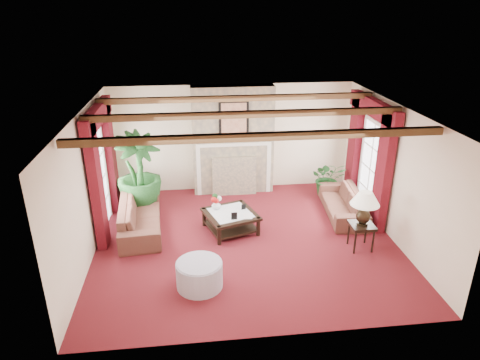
{
  "coord_description": "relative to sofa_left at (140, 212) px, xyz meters",
  "views": [
    {
      "loc": [
        -1.01,
        -7.55,
        4.53
      ],
      "look_at": [
        -0.08,
        0.4,
        1.18
      ],
      "focal_mm": 32.0,
      "sensor_mm": 36.0,
      "label": 1
    }
  ],
  "objects": [
    {
      "name": "sofa_right",
      "position": [
        4.54,
        0.2,
        -0.04
      ],
      "size": [
        2.03,
        0.94,
        0.75
      ],
      "primitive_type": "imported",
      "rotation": [
        0.0,
        0.0,
        -1.67
      ],
      "color": "#330E14",
      "rests_on": "ground"
    },
    {
      "name": "ceiling",
      "position": [
        2.18,
        -0.72,
        2.29
      ],
      "size": [
        6.0,
        6.0,
        0.0
      ],
      "primitive_type": "plane",
      "rotation": [
        3.14,
        0.0,
        0.0
      ],
      "color": "white",
      "rests_on": "floor"
    },
    {
      "name": "floor",
      "position": [
        2.18,
        -0.72,
        -0.41
      ],
      "size": [
        6.0,
        6.0,
        0.0
      ],
      "primitive_type": "plane",
      "color": "#420B14",
      "rests_on": "ground"
    },
    {
      "name": "small_plant",
      "position": [
        4.5,
        1.24,
        -0.06
      ],
      "size": [
        1.05,
        1.12,
        0.72
      ],
      "primitive_type": "imported",
      "rotation": [
        0.0,
        0.0,
        -0.12
      ],
      "color": "black",
      "rests_on": "ground"
    },
    {
      "name": "sofa_left",
      "position": [
        0.0,
        0.0,
        0.0
      ],
      "size": [
        2.22,
        0.95,
        0.83
      ],
      "primitive_type": "imported",
      "rotation": [
        0.0,
        0.0,
        1.65
      ],
      "color": "#330E14",
      "rests_on": "ground"
    },
    {
      "name": "photo_frame_a",
      "position": [
        1.95,
        -0.57,
        0.08
      ],
      "size": [
        0.12,
        0.03,
        0.17
      ],
      "primitive_type": null,
      "rotation": [
        0.0,
        0.0,
        0.04
      ],
      "color": "black",
      "rests_on": "coffee_table"
    },
    {
      "name": "curtains_right",
      "position": [
        5.04,
        0.28,
        2.14
      ],
      "size": [
        0.2,
        2.4,
        2.55
      ],
      "primitive_type": null,
      "color": "#450910",
      "rests_on": "ground"
    },
    {
      "name": "fireplace",
      "position": [
        2.18,
        1.83,
        2.29
      ],
      "size": [
        2.0,
        0.52,
        2.7
      ],
      "primitive_type": null,
      "color": "tan",
      "rests_on": "ground"
    },
    {
      "name": "table_lamp",
      "position": [
        4.39,
        -1.27,
        0.47
      ],
      "size": [
        0.56,
        0.56,
        0.71
      ],
      "primitive_type": null,
      "color": "black",
      "rests_on": "side_table"
    },
    {
      "name": "potted_palm",
      "position": [
        -0.07,
        1.0,
        0.1
      ],
      "size": [
        2.83,
        2.85,
        1.04
      ],
      "primitive_type": "imported",
      "rotation": [
        0.0,
        0.0,
        0.66
      ],
      "color": "black",
      "rests_on": "ground"
    },
    {
      "name": "right_wall",
      "position": [
        5.18,
        -0.72,
        0.94
      ],
      "size": [
        0.02,
        5.5,
        2.7
      ],
      "primitive_type": "cube",
      "color": "beige",
      "rests_on": "ground"
    },
    {
      "name": "flower_vase",
      "position": [
        1.62,
        -0.05,
        0.1
      ],
      "size": [
        0.21,
        0.22,
        0.2
      ],
      "primitive_type": "imported",
      "rotation": [
        0.0,
        0.0,
        0.04
      ],
      "color": "silver",
      "rests_on": "coffee_table"
    },
    {
      "name": "left_wall",
      "position": [
        -0.82,
        -0.72,
        0.94
      ],
      "size": [
        0.02,
        5.5,
        2.7
      ],
      "primitive_type": "cube",
      "color": "beige",
      "rests_on": "ground"
    },
    {
      "name": "book",
      "position": [
        2.15,
        -0.46,
        0.13
      ],
      "size": [
        0.2,
        0.08,
        0.27
      ],
      "primitive_type": "imported",
      "rotation": [
        0.0,
        0.0,
        -0.16
      ],
      "color": "black",
      "rests_on": "coffee_table"
    },
    {
      "name": "curtains_left",
      "position": [
        -0.68,
        0.28,
        2.14
      ],
      "size": [
        0.2,
        2.4,
        2.55
      ],
      "primitive_type": null,
      "color": "#450910",
      "rests_on": "ground"
    },
    {
      "name": "ceiling_beams",
      "position": [
        2.18,
        -0.72,
        2.23
      ],
      "size": [
        6.0,
        3.0,
        0.12
      ],
      "primitive_type": null,
      "color": "#382312",
      "rests_on": "ceiling"
    },
    {
      "name": "french_door_right",
      "position": [
        5.15,
        0.28,
        1.72
      ],
      "size": [
        0.1,
        1.1,
        2.16
      ],
      "primitive_type": null,
      "color": "white",
      "rests_on": "ground"
    },
    {
      "name": "back_wall",
      "position": [
        2.18,
        2.03,
        0.94
      ],
      "size": [
        6.0,
        0.02,
        2.7
      ],
      "primitive_type": "cube",
      "color": "beige",
      "rests_on": "ground"
    },
    {
      "name": "photo_frame_b",
      "position": [
        2.2,
        -0.14,
        0.06
      ],
      "size": [
        0.1,
        0.05,
        0.13
      ],
      "primitive_type": null,
      "rotation": [
        0.0,
        0.0,
        0.29
      ],
      "color": "black",
      "rests_on": "coffee_table"
    },
    {
      "name": "side_table",
      "position": [
        4.39,
        -1.27,
        -0.15
      ],
      "size": [
        0.51,
        0.51,
        0.53
      ],
      "primitive_type": null,
      "rotation": [
        0.0,
        0.0,
        0.13
      ],
      "color": "black",
      "rests_on": "ground"
    },
    {
      "name": "ottoman",
      "position": [
        1.19,
        -2.14,
        -0.18
      ],
      "size": [
        0.79,
        0.79,
        0.46
      ],
      "primitive_type": "cylinder",
      "color": "#A39CB1",
      "rests_on": "ground"
    },
    {
      "name": "french_door_left",
      "position": [
        -0.79,
        0.28,
        1.72
      ],
      "size": [
        0.1,
        1.1,
        2.16
      ],
      "primitive_type": null,
      "color": "white",
      "rests_on": "ground"
    },
    {
      "name": "coffee_table",
      "position": [
        1.91,
        -0.26,
        -0.21
      ],
      "size": [
        1.27,
        1.27,
        0.41
      ],
      "primitive_type": null,
      "rotation": [
        0.0,
        0.0,
        0.31
      ],
      "color": "black",
      "rests_on": "ground"
    }
  ]
}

